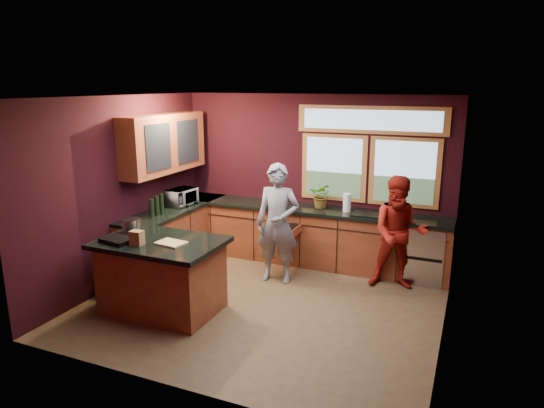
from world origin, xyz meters
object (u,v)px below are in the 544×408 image
Objects in this scene: person_grey at (278,223)px; island at (162,275)px; cutting_board at (171,243)px; stock_pot at (132,226)px; person_red at (399,233)px.

island is at bearing -129.59° from person_grey.
cutting_board is at bearing -123.13° from person_grey.
person_grey is 1.73m from cutting_board.
person_grey is at bearing 41.11° from stock_pot.
person_grey is 2.04m from stock_pot.
cutting_board is (-0.79, -1.54, 0.08)m from person_grey.
person_red is at bearing 28.81° from stock_pot.
cutting_board is at bearing -14.04° from island.
person_red is at bearing 35.76° from island.
person_red is at bearing 38.63° from cutting_board.
cutting_board is at bearing -14.93° from stock_pot.
stock_pot is at bearing -145.00° from person_grey.
island is at bearing -15.26° from stock_pot.
island is 0.80m from stock_pot.
stock_pot is (-1.54, -1.34, 0.16)m from person_grey.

